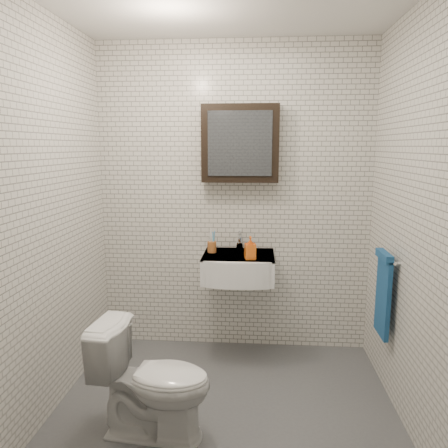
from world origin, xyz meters
The scene contains 9 objects.
ground centered at (0.00, 0.00, 0.01)m, with size 2.20×2.00×0.01m, color #4C4F54.
room_shell centered at (0.00, 0.00, 1.47)m, with size 2.22×2.02×2.51m.
washbasin centered at (0.05, 0.73, 0.76)m, with size 0.55×0.50×0.20m.
faucet centered at (0.05, 0.93, 0.92)m, with size 0.06×0.20×0.15m.
mirror_cabinet centered at (0.05, 0.93, 1.70)m, with size 0.60×0.15×0.60m.
towel_rail centered at (1.04, 0.35, 0.72)m, with size 0.09×0.30×0.58m.
toothbrush_cup centered at (-0.16, 0.82, 0.90)m, with size 0.08×0.08×0.19m.
soap_bottle centered at (0.14, 0.64, 0.94)m, with size 0.08×0.08×0.17m, color orange.
toilet centered at (-0.40, -0.24, 0.34)m, with size 0.38×0.67×0.69m, color white.
Camera 1 is at (0.19, -2.53, 1.68)m, focal length 35.00 mm.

